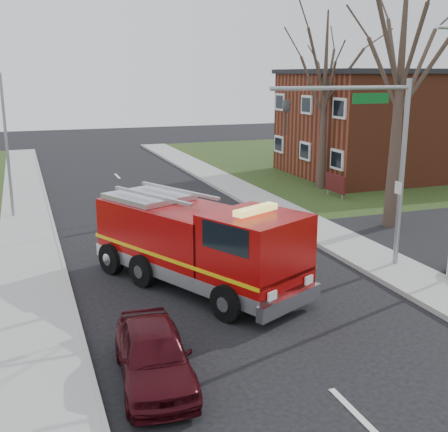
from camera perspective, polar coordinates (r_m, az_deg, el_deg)
name	(u,v)px	position (r m, az deg, el deg)	size (l,w,h in m)	color
ground	(248,306)	(17.51, 2.43, -9.15)	(120.00, 120.00, 0.00)	black
sidewalk_right	(414,280)	(20.51, 18.77, -6.13)	(2.40, 80.00, 0.15)	#9E9E98
sidewalk_left	(36,335)	(16.36, -18.52, -11.39)	(2.40, 80.00, 0.15)	#9E9E98
brick_building	(403,122)	(41.51, 17.69, 9.05)	(15.40, 10.40, 7.25)	maroon
health_center_sign	(335,184)	(32.59, 11.24, 3.25)	(0.12, 2.00, 1.40)	#481011
bare_tree_near	(401,63)	(26.08, 17.57, 14.64)	(6.00, 6.00, 12.00)	#33261E
bare_tree_far	(325,82)	(34.43, 10.24, 13.27)	(5.25, 5.25, 10.50)	#33261E
traffic_signal_mast	(373,141)	(20.04, 14.93, 7.35)	(5.29, 0.18, 6.80)	gray
utility_pole_far	(7,148)	(29.06, -21.18, 6.48)	(0.14, 0.14, 7.00)	gray
fire_engine	(199,246)	(18.60, -2.57, -3.02)	(5.81, 8.22, 3.16)	#940706
parked_car_maroon	(154,354)	(13.40, -7.15, -13.73)	(1.62, 4.03, 1.37)	#39090E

